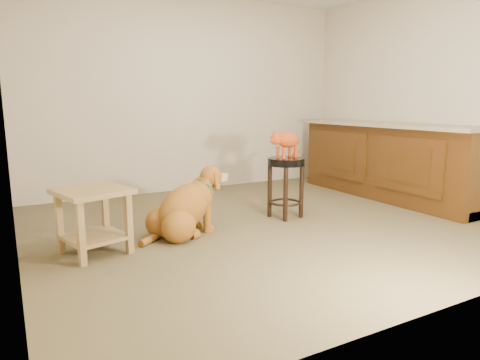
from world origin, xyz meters
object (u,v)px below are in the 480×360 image
padded_stool (286,175)px  golden_retriever (185,209)px  side_table (93,211)px  wood_stool (348,163)px  tabby_kitten (286,141)px

padded_stool → golden_retriever: size_ratio=0.64×
golden_retriever → padded_stool: bearing=-13.9°
golden_retriever → side_table: bearing=169.5°
side_table → wood_stool: bearing=15.4°
wood_stool → golden_retriever: size_ratio=0.72×
wood_stool → tabby_kitten: size_ratio=1.44×
padded_stool → wood_stool: bearing=26.6°
side_table → tabby_kitten: 2.00m
wood_stool → tabby_kitten: 1.85m
padded_stool → wood_stool: wood_stool is taller
wood_stool → tabby_kitten: (-1.61, -0.80, 0.43)m
tabby_kitten → side_table: bearing=174.7°
side_table → padded_stool: bearing=5.2°
wood_stool → side_table: bearing=-164.6°
padded_stool → side_table: bearing=-174.8°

